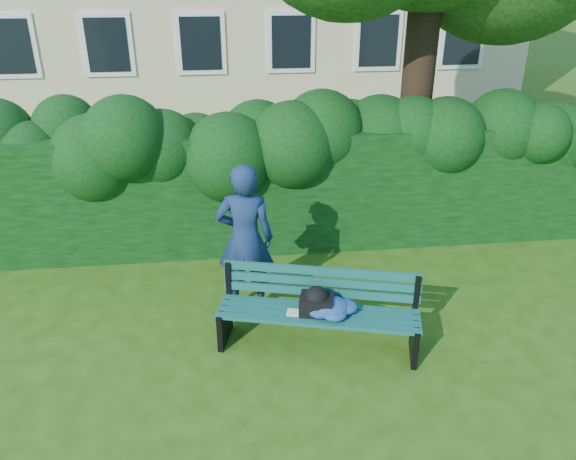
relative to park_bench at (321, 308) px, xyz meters
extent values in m
plane|color=#2B4F10|center=(-0.24, 0.50, -0.50)|extent=(80.00, 80.00, 0.00)
cube|color=white|center=(-6.24, 10.48, 1.50)|extent=(1.30, 0.08, 1.60)
cube|color=black|center=(-6.24, 10.44, 1.50)|extent=(1.05, 0.04, 1.35)
cube|color=white|center=(-3.84, 10.48, 1.50)|extent=(1.30, 0.08, 1.60)
cube|color=black|center=(-3.84, 10.44, 1.50)|extent=(1.05, 0.04, 1.35)
cube|color=white|center=(-1.44, 10.48, 1.50)|extent=(1.30, 0.08, 1.60)
cube|color=black|center=(-1.44, 10.44, 1.50)|extent=(1.05, 0.04, 1.35)
cube|color=white|center=(0.96, 10.48, 1.50)|extent=(1.30, 0.08, 1.60)
cube|color=black|center=(0.96, 10.44, 1.50)|extent=(1.05, 0.04, 1.35)
cube|color=white|center=(3.36, 10.48, 1.50)|extent=(1.30, 0.08, 1.60)
cube|color=black|center=(3.36, 10.44, 1.50)|extent=(1.05, 0.04, 1.35)
cube|color=white|center=(5.76, 10.48, 1.50)|extent=(1.30, 0.08, 1.60)
cube|color=black|center=(5.76, 10.44, 1.50)|extent=(1.05, 0.04, 1.35)
cube|color=black|center=(-0.24, 2.70, 0.40)|extent=(10.00, 1.00, 1.80)
cylinder|color=black|center=(1.96, 3.09, 1.93)|extent=(0.48, 0.48, 4.85)
cube|color=#0E4A40|center=(-0.09, -0.21, -0.05)|extent=(2.18, 0.67, 0.04)
cube|color=#0E4A40|center=(-0.06, -0.10, -0.05)|extent=(2.18, 0.67, 0.04)
cube|color=#0E4A40|center=(-0.03, 0.02, -0.05)|extent=(2.18, 0.67, 0.04)
cube|color=#0E4A40|center=(0.01, 0.14, -0.05)|extent=(2.18, 0.67, 0.04)
cube|color=#0E4A40|center=(0.03, 0.21, 0.08)|extent=(2.17, 0.61, 0.10)
cube|color=#0E4A40|center=(0.03, 0.22, 0.21)|extent=(2.17, 0.61, 0.10)
cube|color=#0E4A40|center=(0.03, 0.23, 0.34)|extent=(2.17, 0.61, 0.10)
cube|color=black|center=(-1.07, 0.24, -0.28)|extent=(0.19, 0.50, 0.44)
cube|color=black|center=(-1.01, 0.49, 0.15)|extent=(0.07, 0.07, 0.45)
cube|color=black|center=(-1.09, 0.19, -0.06)|extent=(0.17, 0.42, 0.05)
cube|color=black|center=(0.99, -0.31, -0.28)|extent=(0.19, 0.50, 0.44)
cube|color=black|center=(1.06, -0.06, 0.15)|extent=(0.07, 0.07, 0.45)
cube|color=black|center=(0.98, -0.36, -0.06)|extent=(0.17, 0.42, 0.05)
cube|color=white|center=(-0.29, -0.02, -0.02)|extent=(0.21, 0.17, 0.02)
cube|color=black|center=(-0.06, -0.03, 0.08)|extent=(0.42, 0.35, 0.21)
imported|color=navy|center=(-0.78, 0.92, 0.45)|extent=(0.74, 0.53, 1.90)
camera|label=1|loc=(-0.98, -5.14, 3.48)|focal=35.00mm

